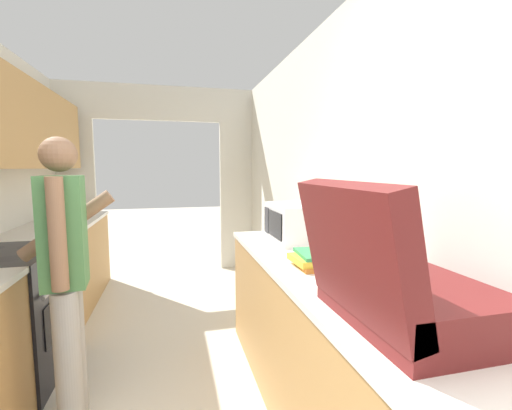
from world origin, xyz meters
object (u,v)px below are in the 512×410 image
(range_oven, at_px, (5,318))
(book_stack, at_px, (315,260))
(person, at_px, (66,276))
(suitcase, at_px, (391,283))
(microwave, at_px, (297,222))

(range_oven, xyz_separation_m, book_stack, (1.86, -0.76, 0.47))
(range_oven, bearing_deg, person, -44.03)
(suitcase, height_order, microwave, suitcase)
(range_oven, height_order, person, person)
(range_oven, relative_size, microwave, 2.03)
(person, relative_size, suitcase, 2.55)
(person, height_order, microwave, person)
(range_oven, xyz_separation_m, suitcase, (1.82, -1.48, 0.59))
(range_oven, bearing_deg, microwave, -2.73)
(suitcase, bearing_deg, microwave, 82.80)
(person, bearing_deg, book_stack, -106.53)
(microwave, xyz_separation_m, book_stack, (-0.14, -0.67, -0.10))
(person, bearing_deg, microwave, -80.16)
(suitcase, xyz_separation_m, book_stack, (0.03, 0.72, -0.11))
(range_oven, xyz_separation_m, microwave, (2.00, -0.10, 0.58))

